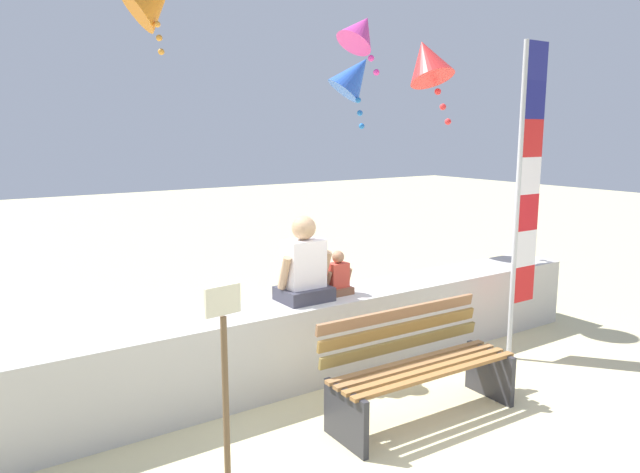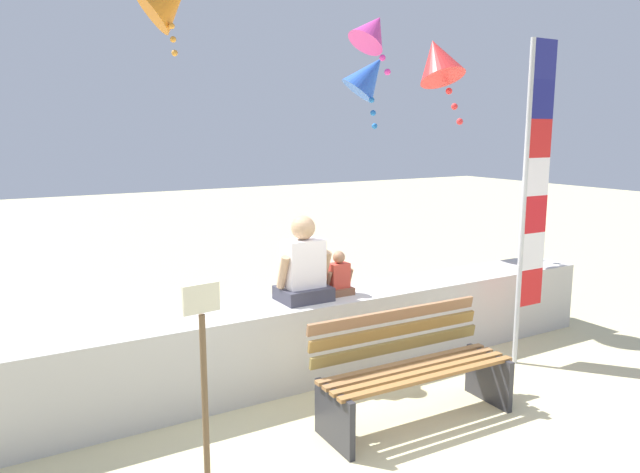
% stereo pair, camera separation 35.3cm
% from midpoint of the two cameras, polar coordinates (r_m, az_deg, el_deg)
% --- Properties ---
extents(ground_plane, '(40.00, 40.00, 0.00)m').
position_cam_midpoint_polar(ground_plane, '(5.10, 10.08, -17.87)').
color(ground_plane, beige).
extents(seawall_ledge, '(6.76, 0.63, 0.78)m').
position_cam_midpoint_polar(seawall_ledge, '(5.95, 1.57, -9.45)').
color(seawall_ledge, beige).
rests_on(seawall_ledge, ground).
extents(park_bench, '(1.71, 0.65, 0.88)m').
position_cam_midpoint_polar(park_bench, '(5.16, 10.68, -12.37)').
color(park_bench, olive).
rests_on(park_bench, ground).
extents(person_adult, '(0.53, 0.39, 0.81)m').
position_cam_midpoint_polar(person_adult, '(5.67, 0.20, -2.98)').
color(person_adult, '#393846').
rests_on(person_adult, seawall_ledge).
extents(person_child, '(0.29, 0.21, 0.44)m').
position_cam_midpoint_polar(person_child, '(5.91, 3.51, -3.93)').
color(person_child, brown).
rests_on(person_child, seawall_ledge).
extents(flag_banner, '(0.36, 0.05, 3.24)m').
position_cam_midpoint_polar(flag_banner, '(6.40, 21.04, 4.28)').
color(flag_banner, '#B7B7BC').
rests_on(flag_banner, ground).
extents(kite_orange, '(0.99, 0.84, 1.21)m').
position_cam_midpoint_polar(kite_orange, '(8.63, -12.98, 21.07)').
color(kite_orange, orange).
extents(kite_blue, '(0.92, 0.80, 1.15)m').
position_cam_midpoint_polar(kite_blue, '(8.84, 5.86, 15.02)').
color(kite_blue, blue).
extents(kite_magenta, '(0.68, 0.61, 0.89)m').
position_cam_midpoint_polar(kite_magenta, '(8.11, 6.35, 18.89)').
color(kite_magenta, '#DB3D9E').
extents(kite_red, '(0.72, 0.71, 1.10)m').
position_cam_midpoint_polar(kite_red, '(7.54, 12.52, 16.08)').
color(kite_red, red).
extents(sign_post, '(0.24, 0.05, 1.47)m').
position_cam_midpoint_polar(sign_post, '(3.82, -8.31, -13.40)').
color(sign_post, brown).
rests_on(sign_post, ground).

